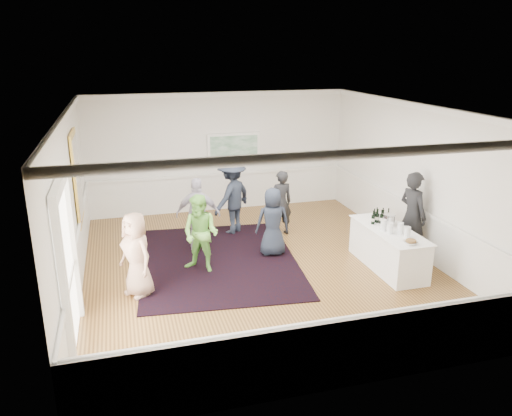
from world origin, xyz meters
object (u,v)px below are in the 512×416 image
object	(u,v)px
guest_dark_b	(281,203)
nut_bowl	(411,242)
serving_table	(388,248)
guest_navy	(273,222)
ice_bucket	(389,220)
guest_tan	(136,254)
guest_green	(201,234)
bartender	(412,216)
guest_lilac	(198,215)
guest_dark_a	(232,196)

from	to	relation	value
guest_dark_b	nut_bowl	bearing A→B (deg)	107.99
serving_table	guest_navy	world-z (taller)	guest_navy
ice_bucket	guest_tan	bearing A→B (deg)	-179.55
serving_table	ice_bucket	size ratio (longest dim) A/B	7.90
serving_table	guest_green	world-z (taller)	guest_green
serving_table	bartender	bearing A→B (deg)	25.03
guest_lilac	ice_bucket	distance (m)	4.02
guest_navy	bartender	bearing A→B (deg)	166.50
guest_navy	nut_bowl	xyz separation A→B (m)	(2.02, -2.09, 0.13)
guest_dark_a	guest_dark_b	distance (m)	1.17
guest_tan	guest_navy	world-z (taller)	guest_tan
guest_tan	ice_bucket	distance (m)	5.02
bartender	guest_navy	world-z (taller)	bartender
serving_table	guest_green	bearing A→B (deg)	166.63
serving_table	guest_dark_b	xyz separation A→B (m)	(-1.49, 2.42, 0.36)
bartender	guest_tan	world-z (taller)	bartender
guest_dark_b	guest_navy	bearing A→B (deg)	57.51
bartender	ice_bucket	bearing A→B (deg)	88.74
guest_lilac	guest_navy	world-z (taller)	guest_lilac
guest_green	guest_navy	distance (m)	1.67
guest_tan	guest_navy	size ratio (longest dim) A/B	1.05
serving_table	guest_lilac	size ratio (longest dim) A/B	1.25
bartender	guest_green	bearing A→B (deg)	70.04
guest_dark_b	ice_bucket	xyz separation A→B (m)	(1.57, -2.22, 0.16)
guest_dark_a	guest_navy	bearing A→B (deg)	69.34
guest_dark_b	nut_bowl	size ratio (longest dim) A/B	5.97
serving_table	nut_bowl	distance (m)	0.92
serving_table	guest_navy	distance (m)	2.44
guest_navy	nut_bowl	bearing A→B (deg)	139.53
guest_lilac	ice_bucket	size ratio (longest dim) A/B	6.34
guest_dark_b	ice_bucket	world-z (taller)	guest_dark_b
serving_table	bartender	distance (m)	0.95
serving_table	guest_green	size ratio (longest dim) A/B	1.31
ice_bucket	guest_navy	bearing A→B (deg)	153.05
serving_table	guest_tan	distance (m)	4.95
serving_table	guest_tan	size ratio (longest dim) A/B	1.31
guest_green	guest_dark_a	world-z (taller)	guest_dark_a
guest_lilac	ice_bucket	bearing A→B (deg)	168.83
bartender	guest_tan	xyz separation A→B (m)	(-5.65, -0.17, -0.16)
serving_table	bartender	world-z (taller)	bartender
guest_tan	guest_lilac	xyz separation A→B (m)	(1.40, 1.79, 0.04)
serving_table	guest_dark_a	xyz separation A→B (m)	(-2.57, 2.85, 0.49)
guest_dark_b	guest_lilac	bearing A→B (deg)	6.41
guest_dark_a	ice_bucket	size ratio (longest dim) A/B	6.99
guest_tan	guest_navy	xyz separation A→B (m)	(2.89, 1.12, -0.04)
bartender	serving_table	bearing A→B (deg)	102.07
guest_tan	nut_bowl	bearing A→B (deg)	45.89
ice_bucket	nut_bowl	world-z (taller)	ice_bucket
guest_green	guest_dark_a	xyz separation A→B (m)	(1.09, 1.98, 0.12)
guest_green	guest_dark_b	distance (m)	2.67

